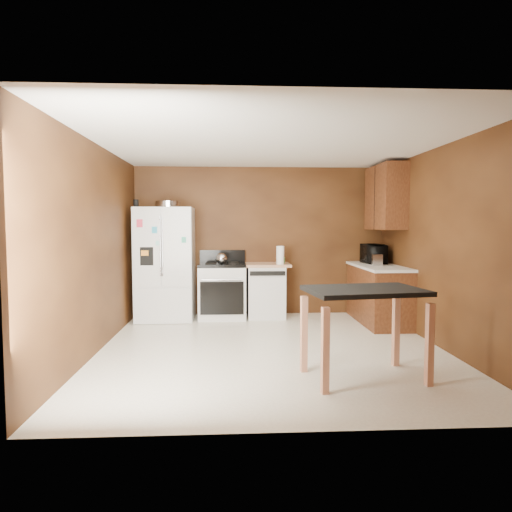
{
  "coord_description": "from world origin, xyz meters",
  "views": [
    {
      "loc": [
        -0.49,
        -5.5,
        1.54
      ],
      "look_at": [
        -0.15,
        0.85,
        1.09
      ],
      "focal_mm": 32.0,
      "sensor_mm": 36.0,
      "label": 1
    }
  ],
  "objects": [
    {
      "name": "pen_cup",
      "position": [
        -1.98,
        1.77,
        1.86
      ],
      "size": [
        0.08,
        0.08,
        0.12
      ],
      "primitive_type": "cylinder",
      "color": "black",
      "rests_on": "refrigerator"
    },
    {
      "name": "toaster",
      "position": [
        1.77,
        1.47,
        0.99
      ],
      "size": [
        0.18,
        0.25,
        0.17
      ],
      "primitive_type": "cube",
      "rotation": [
        0.0,
        0.0,
        -0.15
      ],
      "color": "silver",
      "rests_on": "right_cabinets"
    },
    {
      "name": "kettle",
      "position": [
        -0.65,
        1.76,
        0.99
      ],
      "size": [
        0.18,
        0.18,
        0.18
      ],
      "primitive_type": "sphere",
      "color": "silver",
      "rests_on": "gas_range"
    },
    {
      "name": "wall_back",
      "position": [
        0.0,
        2.25,
        1.25
      ],
      "size": [
        4.2,
        0.0,
        4.2
      ],
      "primitive_type": "plane",
      "rotation": [
        1.57,
        0.0,
        0.0
      ],
      "color": "#5C3518",
      "rests_on": "ground"
    },
    {
      "name": "floor",
      "position": [
        0.0,
        0.0,
        0.0
      ],
      "size": [
        4.5,
        4.5,
        0.0
      ],
      "primitive_type": "plane",
      "color": "white",
      "rests_on": "ground"
    },
    {
      "name": "wall_left",
      "position": [
        -2.1,
        0.0,
        1.25
      ],
      "size": [
        0.0,
        4.5,
        4.5
      ],
      "primitive_type": "plane",
      "rotation": [
        1.57,
        0.0,
        1.57
      ],
      "color": "#5C3518",
      "rests_on": "ground"
    },
    {
      "name": "gas_range",
      "position": [
        -0.64,
        1.92,
        0.46
      ],
      "size": [
        0.76,
        0.68,
        1.1
      ],
      "color": "white",
      "rests_on": "ground"
    },
    {
      "name": "ceiling",
      "position": [
        0.0,
        0.0,
        2.5
      ],
      "size": [
        4.5,
        4.5,
        0.0
      ],
      "primitive_type": "plane",
      "rotation": [
        3.14,
        0.0,
        0.0
      ],
      "color": "white",
      "rests_on": "ground"
    },
    {
      "name": "refrigerator",
      "position": [
        -1.55,
        1.86,
        0.9
      ],
      "size": [
        0.9,
        0.8,
        1.8
      ],
      "color": "white",
      "rests_on": "ground"
    },
    {
      "name": "microwave",
      "position": [
        1.82,
        1.77,
        1.04
      ],
      "size": [
        0.39,
        0.54,
        0.28
      ],
      "primitive_type": "imported",
      "rotation": [
        0.0,
        0.0,
        1.66
      ],
      "color": "black",
      "rests_on": "right_cabinets"
    },
    {
      "name": "wall_right",
      "position": [
        2.1,
        0.0,
        1.25
      ],
      "size": [
        0.0,
        4.5,
        4.5
      ],
      "primitive_type": "plane",
      "rotation": [
        1.57,
        0.0,
        -1.57
      ],
      "color": "#5C3518",
      "rests_on": "ground"
    },
    {
      "name": "roasting_pan",
      "position": [
        -1.49,
        1.83,
        1.85
      ],
      "size": [
        0.41,
        0.41,
        0.1
      ],
      "primitive_type": "cylinder",
      "color": "silver",
      "rests_on": "refrigerator"
    },
    {
      "name": "paper_towel",
      "position": [
        0.3,
        1.79,
        1.04
      ],
      "size": [
        0.16,
        0.16,
        0.3
      ],
      "primitive_type": "cylinder",
      "rotation": [
        0.0,
        0.0,
        0.37
      ],
      "color": "white",
      "rests_on": "dishwasher"
    },
    {
      "name": "green_canister",
      "position": [
        0.35,
        1.99,
        0.94
      ],
      "size": [
        0.1,
        0.1,
        0.1
      ],
      "primitive_type": "cylinder",
      "rotation": [
        0.0,
        0.0,
        -0.1
      ],
      "color": "#47B954",
      "rests_on": "dishwasher"
    },
    {
      "name": "right_cabinets",
      "position": [
        1.84,
        1.48,
        0.91
      ],
      "size": [
        0.63,
        1.58,
        2.45
      ],
      "color": "brown",
      "rests_on": "ground"
    },
    {
      "name": "island",
      "position": [
        0.82,
        -1.11,
        0.76
      ],
      "size": [
        1.2,
        0.89,
        0.91
      ],
      "color": "black",
      "rests_on": "ground"
    },
    {
      "name": "dishwasher",
      "position": [
        0.08,
        1.95,
        0.45
      ],
      "size": [
        0.78,
        0.63,
        0.89
      ],
      "color": "white",
      "rests_on": "ground"
    },
    {
      "name": "wall_front",
      "position": [
        0.0,
        -2.25,
        1.25
      ],
      "size": [
        4.2,
        0.0,
        4.2
      ],
      "primitive_type": "plane",
      "rotation": [
        -1.57,
        0.0,
        0.0
      ],
      "color": "#5C3518",
      "rests_on": "ground"
    }
  ]
}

